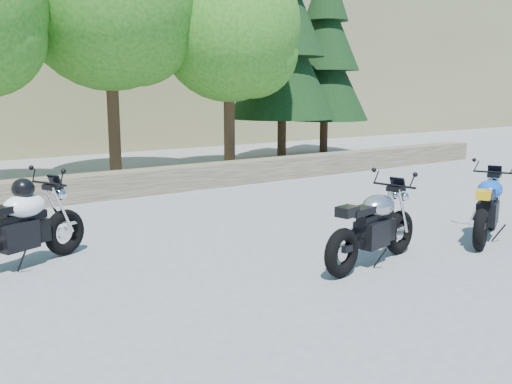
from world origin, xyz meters
TOP-DOWN VIEW (x-y plane):
  - ground at (0.00, 0.00)m, footprint 90.00×90.00m
  - stone_wall at (0.00, 5.50)m, footprint 22.00×0.55m
  - tree_decid_mid at (0.91, 7.54)m, footprint 4.08×4.08m
  - tree_decid_right at (3.71, 6.94)m, footprint 3.54×3.54m
  - conifer_near at (6.20, 8.20)m, footprint 3.17×3.17m
  - conifer_far at (8.40, 8.80)m, footprint 2.82×2.82m
  - silver_bike at (0.88, -0.51)m, footprint 1.86×0.65m
  - white_bike at (-2.70, 1.80)m, footprint 1.85×0.93m
  - blue_bike at (3.10, -0.61)m, footprint 1.71×0.94m

SIDE VIEW (x-z plane):
  - ground at x=0.00m, z-range 0.00..0.00m
  - stone_wall at x=0.00m, z-range 0.00..0.50m
  - blue_bike at x=3.10m, z-range -0.01..0.91m
  - silver_bike at x=0.88m, z-range -0.01..0.93m
  - white_bike at x=-2.70m, z-range -0.01..1.07m
  - conifer_far at x=8.40m, z-range 0.13..6.41m
  - tree_decid_right at x=3.71m, z-range 0.79..6.20m
  - conifer_near at x=6.20m, z-range 0.15..7.21m
  - tree_decid_mid at x=0.91m, z-range 0.92..7.16m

